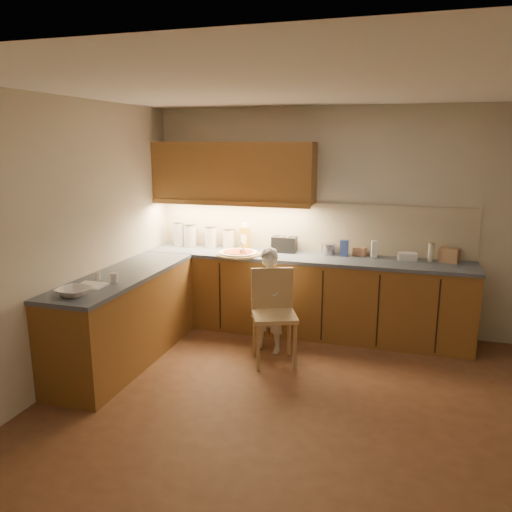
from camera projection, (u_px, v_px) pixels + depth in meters
name	position (u px, v px, depth m)	size (l,w,h in m)	color
room	(310.00, 211.00, 3.87)	(4.54, 4.50, 2.62)	#57341E
l_counter	(247.00, 301.00, 5.56)	(3.77, 2.62, 0.92)	brown
backsplash	(309.00, 227.00, 5.93)	(3.75, 0.02, 0.58)	#C0B595
upper_cabinets	(233.00, 172.00, 5.89)	(1.95, 0.36, 0.73)	brown
pizza_on_board	(238.00, 253.00, 5.76)	(0.50, 0.50, 0.20)	#A18550
child	(269.00, 300.00, 5.27)	(0.41, 0.27, 1.13)	silver
wooden_chair	(273.00, 309.00, 5.05)	(0.56, 0.56, 0.95)	tan
mixing_bowl	(74.00, 292.00, 4.24)	(0.28, 0.28, 0.07)	white
canister_a	(179.00, 233.00, 6.26)	(0.16, 0.16, 0.31)	silver
canister_b	(190.00, 235.00, 6.23)	(0.17, 0.17, 0.29)	silver
canister_c	(211.00, 236.00, 6.17)	(0.14, 0.14, 0.27)	white
canister_d	(229.00, 238.00, 6.15)	(0.15, 0.15, 0.25)	white
oil_jug	(245.00, 237.00, 6.05)	(0.13, 0.11, 0.33)	#AC9122
toaster	(284.00, 244.00, 5.92)	(0.29, 0.17, 0.19)	black
steel_pot	(328.00, 249.00, 5.79)	(0.17, 0.17, 0.13)	#A7A7AC
blue_box	(344.00, 248.00, 5.70)	(0.09, 0.07, 0.19)	#314693
card_box_a	(360.00, 252.00, 5.73)	(0.13, 0.10, 0.10)	#A87A5A
white_bottle	(374.00, 249.00, 5.62)	(0.06, 0.06, 0.19)	white
flat_pack	(407.00, 256.00, 5.52)	(0.20, 0.14, 0.08)	silver
tall_jar	(431.00, 252.00, 5.43)	(0.07, 0.07, 0.21)	beige
card_box_b	(449.00, 255.00, 5.42)	(0.20, 0.15, 0.15)	#A47F58
dough_cloth	(91.00, 285.00, 4.52)	(0.26, 0.20, 0.02)	white
spice_jar_a	(97.00, 276.00, 4.71)	(0.06, 0.06, 0.08)	silver
spice_jar_b	(114.00, 278.00, 4.63)	(0.07, 0.07, 0.09)	silver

